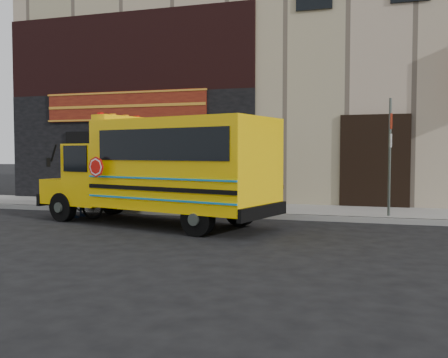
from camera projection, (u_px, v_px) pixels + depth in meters
ground at (203, 230)px, 12.24m from camera, size 120.00×120.00×0.00m
curb at (232, 215)px, 14.72m from camera, size 40.00×0.20×0.15m
sidewalk at (245, 209)px, 16.15m from camera, size 40.00×3.00×0.15m
building at (280, 57)px, 21.92m from camera, size 20.00×10.70×12.00m
school_bus at (164, 168)px, 13.05m from camera, size 7.22×3.92×2.92m
sign_pole at (390, 154)px, 13.80m from camera, size 0.09×0.30×3.41m
bicycle at (76, 201)px, 14.40m from camera, size 1.75×0.64×1.03m
cyclist at (79, 185)px, 14.33m from camera, size 0.51×0.74×1.98m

